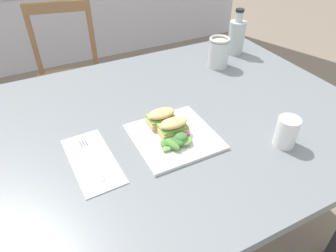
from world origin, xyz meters
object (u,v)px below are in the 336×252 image
bottle_cold_brew (236,38)px  chair_wooden_far (70,80)px  mason_jar_iced_tea (218,54)px  cup_extra_side (286,132)px  sandwich_half_front (173,127)px  fork_on_napkin (90,156)px  plate_lunch (174,137)px  dining_table (169,141)px  sandwich_half_back (161,117)px

bottle_cold_brew → chair_wooden_far: bearing=136.9°
mason_jar_iced_tea → cup_extra_side: bearing=-102.8°
sandwich_half_front → fork_on_napkin: bearing=174.6°
plate_lunch → bottle_cold_brew: bearing=38.0°
dining_table → cup_extra_side: bearing=-48.9°
sandwich_half_front → mason_jar_iced_tea: size_ratio=0.70×
dining_table → bottle_cold_brew: size_ratio=6.66×
dining_table → cup_extra_side: size_ratio=14.57×
bottle_cold_brew → mason_jar_iced_tea: bearing=-152.2°
dining_table → chair_wooden_far: size_ratio=1.57×
chair_wooden_far → plate_lunch: chair_wooden_far is taller
fork_on_napkin → mason_jar_iced_tea: bearing=26.0°
sandwich_half_back → mason_jar_iced_tea: bearing=34.6°
sandwich_half_back → mason_jar_iced_tea: mason_jar_iced_tea is taller
dining_table → bottle_cold_brew: (0.52, 0.33, 0.18)m
sandwich_half_back → bottle_cold_brew: size_ratio=0.44×
plate_lunch → cup_extra_side: (0.28, -0.18, 0.04)m
cup_extra_side → mason_jar_iced_tea: bearing=77.2°
fork_on_napkin → mason_jar_iced_tea: mason_jar_iced_tea is taller
plate_lunch → dining_table: bearing=70.3°
dining_table → sandwich_half_back: 0.16m
plate_lunch → bottle_cold_brew: bottle_cold_brew is taller
plate_lunch → fork_on_napkin: bearing=173.0°
fork_on_napkin → sandwich_half_back: bearing=8.7°
plate_lunch → sandwich_half_back: 0.08m
dining_table → plate_lunch: (-0.04, -0.11, 0.11)m
chair_wooden_far → plate_lunch: (0.13, -1.08, 0.30)m
plate_lunch → bottle_cold_brew: (0.56, 0.44, 0.07)m
sandwich_half_back → fork_on_napkin: size_ratio=0.49×
chair_wooden_far → mason_jar_iced_tea: chair_wooden_far is taller
plate_lunch → sandwich_half_front: bearing=76.8°
sandwich_half_back → fork_on_napkin: bearing=-171.3°
dining_table → plate_lunch: size_ratio=5.52×
bottle_cold_brew → cup_extra_side: size_ratio=2.19×
chair_wooden_far → sandwich_half_front: size_ratio=9.61×
dining_table → fork_on_napkin: (-0.30, -0.07, 0.11)m
dining_table → bottle_cold_brew: bearing=32.4°
plate_lunch → sandwich_half_front: 0.03m
chair_wooden_far → cup_extra_side: (0.42, -1.26, 0.34)m
plate_lunch → sandwich_half_back: sandwich_half_back is taller
plate_lunch → fork_on_napkin: plate_lunch is taller
plate_lunch → bottle_cold_brew: 0.71m
dining_table → mason_jar_iced_tea: (0.37, 0.25, 0.17)m
sandwich_half_front → bottle_cold_brew: bearing=37.6°
plate_lunch → bottle_cold_brew: size_ratio=1.21×
fork_on_napkin → plate_lunch: bearing=-7.0°
dining_table → fork_on_napkin: 0.32m
dining_table → fork_on_napkin: bearing=-165.9°
dining_table → plate_lunch: 0.16m
plate_lunch → cup_extra_side: bearing=-31.9°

